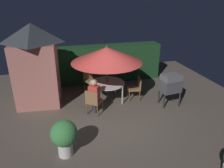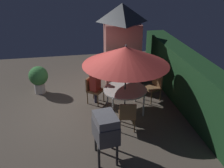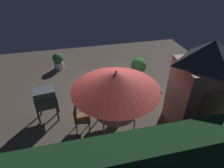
{
  "view_description": "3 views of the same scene",
  "coord_description": "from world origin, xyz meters",
  "px_view_note": "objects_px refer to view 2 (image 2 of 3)",
  "views": [
    {
      "loc": [
        -1.52,
        -5.92,
        3.88
      ],
      "look_at": [
        0.12,
        0.36,
        1.13
      ],
      "focal_mm": 34.51,
      "sensor_mm": 36.0,
      "label": 1
    },
    {
      "loc": [
        7.37,
        -0.29,
        4.37
      ],
      "look_at": [
        0.23,
        1.02,
        0.96
      ],
      "focal_mm": 42.43,
      "sensor_mm": 36.0,
      "label": 2
    },
    {
      "loc": [
        1.32,
        5.77,
        4.75
      ],
      "look_at": [
        0.06,
        0.32,
        0.97
      ],
      "focal_mm": 30.56,
      "sensor_mm": 36.0,
      "label": 3
    }
  ],
  "objects_px": {
    "garden_shed": "(122,42)",
    "patio_umbrella": "(126,56)",
    "patio_table": "(125,91)",
    "chair_near_shed": "(93,88)",
    "chair_toward_hedge": "(154,86)",
    "person_in_red": "(95,81)",
    "chair_far_side": "(127,114)",
    "potted_plant_by_shed": "(39,77)",
    "bbq_grill": "(106,128)"
  },
  "relations": [
    {
      "from": "garden_shed",
      "to": "patio_umbrella",
      "type": "relative_size",
      "value": 1.14
    },
    {
      "from": "patio_table",
      "to": "chair_near_shed",
      "type": "xyz_separation_m",
      "value": [
        -0.7,
        -0.92,
        -0.16
      ]
    },
    {
      "from": "patio_table",
      "to": "chair_toward_hedge",
      "type": "xyz_separation_m",
      "value": [
        -0.49,
        1.13,
        -0.16
      ]
    },
    {
      "from": "patio_table",
      "to": "person_in_red",
      "type": "xyz_separation_m",
      "value": [
        -0.64,
        -0.85,
        0.1
      ]
    },
    {
      "from": "garden_shed",
      "to": "patio_table",
      "type": "relative_size",
      "value": 2.19
    },
    {
      "from": "garden_shed",
      "to": "chair_far_side",
      "type": "bearing_deg",
      "value": -9.64
    },
    {
      "from": "chair_far_side",
      "to": "person_in_red",
      "type": "xyz_separation_m",
      "value": [
        -1.76,
        -0.67,
        0.26
      ]
    },
    {
      "from": "potted_plant_by_shed",
      "to": "patio_umbrella",
      "type": "bearing_deg",
      "value": 57.44
    },
    {
      "from": "bbq_grill",
      "to": "potted_plant_by_shed",
      "type": "bearing_deg",
      "value": -155.32
    },
    {
      "from": "patio_table",
      "to": "person_in_red",
      "type": "bearing_deg",
      "value": -127.04
    },
    {
      "from": "patio_table",
      "to": "chair_far_side",
      "type": "bearing_deg",
      "value": -9.59
    },
    {
      "from": "chair_near_shed",
      "to": "potted_plant_by_shed",
      "type": "distance_m",
      "value": 2.11
    },
    {
      "from": "chair_toward_hedge",
      "to": "potted_plant_by_shed",
      "type": "bearing_deg",
      "value": -108.1
    },
    {
      "from": "chair_near_shed",
      "to": "chair_far_side",
      "type": "bearing_deg",
      "value": 22.1
    },
    {
      "from": "patio_umbrella",
      "to": "chair_near_shed",
      "type": "height_order",
      "value": "patio_umbrella"
    },
    {
      "from": "bbq_grill",
      "to": "chair_near_shed",
      "type": "bearing_deg",
      "value": 179.31
    },
    {
      "from": "potted_plant_by_shed",
      "to": "person_in_red",
      "type": "distance_m",
      "value": 2.2
    },
    {
      "from": "bbq_grill",
      "to": "potted_plant_by_shed",
      "type": "distance_m",
      "value": 4.3
    },
    {
      "from": "chair_near_shed",
      "to": "person_in_red",
      "type": "bearing_deg",
      "value": 52.96
    },
    {
      "from": "garden_shed",
      "to": "chair_near_shed",
      "type": "xyz_separation_m",
      "value": [
        1.8,
        -1.35,
        -0.99
      ]
    },
    {
      "from": "garden_shed",
      "to": "person_in_red",
      "type": "xyz_separation_m",
      "value": [
        1.86,
        -1.28,
        -0.73
      ]
    },
    {
      "from": "chair_near_shed",
      "to": "person_in_red",
      "type": "distance_m",
      "value": 0.28
    },
    {
      "from": "patio_umbrella",
      "to": "garden_shed",
      "type": "bearing_deg",
      "value": 170.34
    },
    {
      "from": "garden_shed",
      "to": "bbq_grill",
      "type": "height_order",
      "value": "garden_shed"
    },
    {
      "from": "garden_shed",
      "to": "chair_far_side",
      "type": "xyz_separation_m",
      "value": [
        3.61,
        -0.61,
        -0.99
      ]
    },
    {
      "from": "garden_shed",
      "to": "potted_plant_by_shed",
      "type": "xyz_separation_m",
      "value": [
        0.75,
        -3.17,
        -0.92
      ]
    },
    {
      "from": "bbq_grill",
      "to": "person_in_red",
      "type": "xyz_separation_m",
      "value": [
        -2.79,
        0.1,
        -0.06
      ]
    },
    {
      "from": "chair_near_shed",
      "to": "chair_toward_hedge",
      "type": "bearing_deg",
      "value": 84.21
    },
    {
      "from": "patio_umbrella",
      "to": "chair_far_side",
      "type": "bearing_deg",
      "value": -9.59
    },
    {
      "from": "bbq_grill",
      "to": "chair_near_shed",
      "type": "relative_size",
      "value": 1.33
    },
    {
      "from": "patio_umbrella",
      "to": "potted_plant_by_shed",
      "type": "relative_size",
      "value": 2.61
    },
    {
      "from": "chair_near_shed",
      "to": "person_in_red",
      "type": "relative_size",
      "value": 0.71
    },
    {
      "from": "chair_far_side",
      "to": "chair_near_shed",
      "type": "bearing_deg",
      "value": -157.9
    },
    {
      "from": "garden_shed",
      "to": "bbq_grill",
      "type": "distance_m",
      "value": 4.89
    },
    {
      "from": "garden_shed",
      "to": "chair_near_shed",
      "type": "relative_size",
      "value": 3.3
    },
    {
      "from": "chair_near_shed",
      "to": "patio_table",
      "type": "bearing_deg",
      "value": 52.96
    },
    {
      "from": "garden_shed",
      "to": "chair_near_shed",
      "type": "bearing_deg",
      "value": -36.76
    },
    {
      "from": "garden_shed",
      "to": "person_in_red",
      "type": "bearing_deg",
      "value": -34.58
    },
    {
      "from": "chair_near_shed",
      "to": "garden_shed",
      "type": "bearing_deg",
      "value": 143.24
    },
    {
      "from": "patio_table",
      "to": "person_in_red",
      "type": "height_order",
      "value": "person_in_red"
    },
    {
      "from": "patio_table",
      "to": "chair_far_side",
      "type": "xyz_separation_m",
      "value": [
        1.11,
        -0.19,
        -0.16
      ]
    },
    {
      "from": "chair_far_side",
      "to": "chair_toward_hedge",
      "type": "xyz_separation_m",
      "value": [
        -1.6,
        1.32,
        0.0
      ]
    },
    {
      "from": "patio_table",
      "to": "chair_toward_hedge",
      "type": "relative_size",
      "value": 1.51
    },
    {
      "from": "bbq_grill",
      "to": "person_in_red",
      "type": "relative_size",
      "value": 0.95
    },
    {
      "from": "patio_table",
      "to": "chair_far_side",
      "type": "height_order",
      "value": "chair_far_side"
    },
    {
      "from": "patio_umbrella",
      "to": "potted_plant_by_shed",
      "type": "height_order",
      "value": "patio_umbrella"
    },
    {
      "from": "bbq_grill",
      "to": "patio_umbrella",
      "type": "bearing_deg",
      "value": 155.95
    },
    {
      "from": "bbq_grill",
      "to": "chair_toward_hedge",
      "type": "xyz_separation_m",
      "value": [
        -2.63,
        2.08,
        -0.33
      ]
    },
    {
      "from": "chair_toward_hedge",
      "to": "potted_plant_by_shed",
      "type": "relative_size",
      "value": 0.9
    },
    {
      "from": "chair_toward_hedge",
      "to": "patio_table",
      "type": "bearing_deg",
      "value": -66.59
    }
  ]
}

